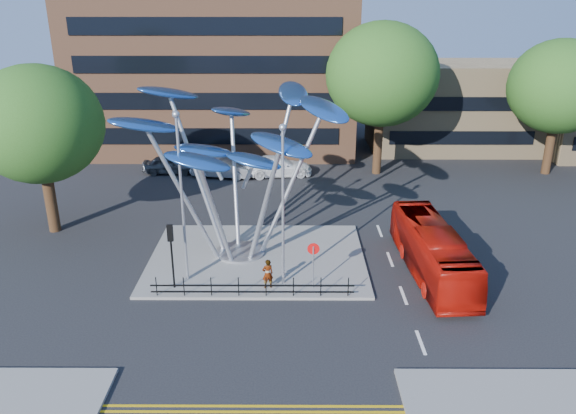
{
  "coord_description": "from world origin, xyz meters",
  "views": [
    {
      "loc": [
        0.85,
        -22.46,
        14.2
      ],
      "look_at": [
        0.74,
        4.0,
        3.94
      ],
      "focal_mm": 35.0,
      "sensor_mm": 36.0,
      "label": 1
    }
  ],
  "objects_px": {
    "street_lamp_left": "(181,184)",
    "street_lamp_right": "(283,192)",
    "parked_car_left": "(169,165)",
    "tree_far": "(560,87)",
    "red_bus": "(432,251)",
    "tree_right": "(382,75)",
    "pedestrian": "(268,274)",
    "tree_left": "(38,125)",
    "parked_car_right": "(278,166)",
    "leaf_sculpture": "(235,137)",
    "no_entry_sign_island": "(313,258)",
    "traffic_light_island": "(171,243)",
    "parked_car_mid": "(222,167)"
  },
  "relations": [
    {
      "from": "tree_far",
      "to": "parked_car_left",
      "type": "bearing_deg",
      "value": -179.76
    },
    {
      "from": "street_lamp_right",
      "to": "no_entry_sign_island",
      "type": "relative_size",
      "value": 3.39
    },
    {
      "from": "tree_left",
      "to": "tree_far",
      "type": "height_order",
      "value": "tree_far"
    },
    {
      "from": "street_lamp_right",
      "to": "tree_far",
      "type": "bearing_deg",
      "value": 41.47
    },
    {
      "from": "tree_left",
      "to": "parked_car_left",
      "type": "height_order",
      "value": "tree_left"
    },
    {
      "from": "no_entry_sign_island",
      "to": "tree_far",
      "type": "bearing_deg",
      "value": 44.25
    },
    {
      "from": "red_bus",
      "to": "parked_car_left",
      "type": "distance_m",
      "value": 24.77
    },
    {
      "from": "tree_left",
      "to": "parked_car_right",
      "type": "height_order",
      "value": "tree_left"
    },
    {
      "from": "traffic_light_island",
      "to": "parked_car_right",
      "type": "distance_m",
      "value": 19.49
    },
    {
      "from": "street_lamp_right",
      "to": "parked_car_right",
      "type": "height_order",
      "value": "street_lamp_right"
    },
    {
      "from": "street_lamp_left",
      "to": "parked_car_right",
      "type": "height_order",
      "value": "street_lamp_left"
    },
    {
      "from": "parked_car_mid",
      "to": "parked_car_right",
      "type": "xyz_separation_m",
      "value": [
        4.5,
        0.4,
        -0.02
      ]
    },
    {
      "from": "parked_car_left",
      "to": "tree_far",
      "type": "bearing_deg",
      "value": -90.36
    },
    {
      "from": "tree_far",
      "to": "traffic_light_island",
      "type": "height_order",
      "value": "tree_far"
    },
    {
      "from": "tree_left",
      "to": "traffic_light_island",
      "type": "bearing_deg",
      "value": -39.81
    },
    {
      "from": "tree_far",
      "to": "street_lamp_left",
      "type": "bearing_deg",
      "value": -145.08
    },
    {
      "from": "leaf_sculpture",
      "to": "pedestrian",
      "type": "distance_m",
      "value": 7.48
    },
    {
      "from": "leaf_sculpture",
      "to": "red_bus",
      "type": "distance_m",
      "value": 12.04
    },
    {
      "from": "leaf_sculpture",
      "to": "pedestrian",
      "type": "bearing_deg",
      "value": -66.77
    },
    {
      "from": "pedestrian",
      "to": "red_bus",
      "type": "bearing_deg",
      "value": 173.37
    },
    {
      "from": "street_lamp_left",
      "to": "street_lamp_right",
      "type": "distance_m",
      "value": 5.03
    },
    {
      "from": "street_lamp_left",
      "to": "parked_car_left",
      "type": "xyz_separation_m",
      "value": [
        -4.65,
        18.37,
        -4.63
      ]
    },
    {
      "from": "tree_far",
      "to": "traffic_light_island",
      "type": "bearing_deg",
      "value": -144.16
    },
    {
      "from": "pedestrian",
      "to": "tree_right",
      "type": "bearing_deg",
      "value": -131.79
    },
    {
      "from": "tree_right",
      "to": "pedestrian",
      "type": "height_order",
      "value": "tree_right"
    },
    {
      "from": "street_lamp_left",
      "to": "pedestrian",
      "type": "bearing_deg",
      "value": -13.31
    },
    {
      "from": "tree_right",
      "to": "tree_left",
      "type": "height_order",
      "value": "tree_right"
    },
    {
      "from": "pedestrian",
      "to": "street_lamp_right",
      "type": "bearing_deg",
      "value": -165.92
    },
    {
      "from": "tree_right",
      "to": "traffic_light_island",
      "type": "bearing_deg",
      "value": -123.69
    },
    {
      "from": "street_lamp_left",
      "to": "parked_car_right",
      "type": "relative_size",
      "value": 1.59
    },
    {
      "from": "street_lamp_left",
      "to": "parked_car_left",
      "type": "height_order",
      "value": "street_lamp_left"
    },
    {
      "from": "no_entry_sign_island",
      "to": "parked_car_left",
      "type": "height_order",
      "value": "no_entry_sign_island"
    },
    {
      "from": "tree_left",
      "to": "no_entry_sign_island",
      "type": "distance_m",
      "value": 18.35
    },
    {
      "from": "tree_far",
      "to": "parked_car_mid",
      "type": "relative_size",
      "value": 2.18
    },
    {
      "from": "red_bus",
      "to": "pedestrian",
      "type": "bearing_deg",
      "value": -171.22
    },
    {
      "from": "tree_far",
      "to": "red_bus",
      "type": "relative_size",
      "value": 1.13
    },
    {
      "from": "leaf_sculpture",
      "to": "street_lamp_left",
      "type": "xyz_separation_m",
      "value": [
        -2.43,
        -3.18,
        -1.52
      ]
    },
    {
      "from": "tree_right",
      "to": "no_entry_sign_island",
      "type": "relative_size",
      "value": 4.94
    },
    {
      "from": "tree_right",
      "to": "street_lamp_left",
      "type": "distance_m",
      "value": 22.49
    },
    {
      "from": "parked_car_right",
      "to": "red_bus",
      "type": "bearing_deg",
      "value": -161.04
    },
    {
      "from": "no_entry_sign_island",
      "to": "parked_car_left",
      "type": "bearing_deg",
      "value": 119.94
    },
    {
      "from": "street_lamp_left",
      "to": "parked_car_mid",
      "type": "bearing_deg",
      "value": 90.49
    },
    {
      "from": "traffic_light_island",
      "to": "no_entry_sign_island",
      "type": "xyz_separation_m",
      "value": [
        7.0,
        0.02,
        -0.8
      ]
    },
    {
      "from": "tree_far",
      "to": "parked_car_right",
      "type": "distance_m",
      "value": 23.04
    },
    {
      "from": "tree_left",
      "to": "traffic_light_island",
      "type": "relative_size",
      "value": 3.01
    },
    {
      "from": "street_lamp_left",
      "to": "no_entry_sign_island",
      "type": "distance_m",
      "value": 7.47
    },
    {
      "from": "tree_left",
      "to": "pedestrian",
      "type": "bearing_deg",
      "value": -28.65
    },
    {
      "from": "parked_car_left",
      "to": "traffic_light_island",
      "type": "bearing_deg",
      "value": -168.5
    },
    {
      "from": "leaf_sculpture",
      "to": "parked_car_left",
      "type": "distance_m",
      "value": 17.85
    },
    {
      "from": "street_lamp_left",
      "to": "red_bus",
      "type": "height_order",
      "value": "street_lamp_left"
    }
  ]
}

